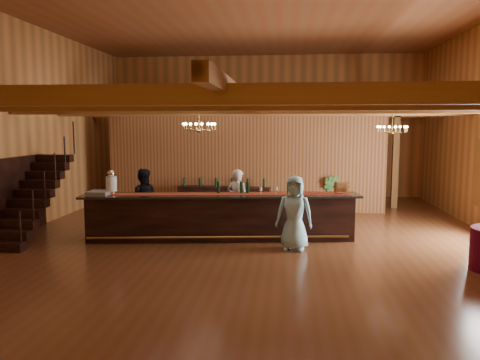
# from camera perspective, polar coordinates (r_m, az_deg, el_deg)

# --- Properties ---
(floor) EXTENTS (14.00, 14.00, 0.00)m
(floor) POSITION_cam_1_polar(r_m,az_deg,el_deg) (11.99, 1.44, -6.80)
(floor) COLOR brown
(floor) RESTS_ON ground
(ceiling) EXTENTS (14.00, 14.00, 0.00)m
(ceiling) POSITION_cam_1_polar(r_m,az_deg,el_deg) (11.96, 1.52, 19.75)
(ceiling) COLOR brown
(ceiling) RESTS_ON wall_back
(wall_back) EXTENTS (12.00, 0.10, 5.50)m
(wall_back) POSITION_cam_1_polar(r_m,az_deg,el_deg) (18.64, 3.10, 6.56)
(wall_back) COLOR #BD783B
(wall_back) RESTS_ON floor
(wall_front) EXTENTS (12.00, 0.10, 5.50)m
(wall_front) POSITION_cam_1_polar(r_m,az_deg,el_deg) (4.70, -4.94, 6.01)
(wall_front) COLOR #BD783B
(wall_front) RESTS_ON floor
(wall_left) EXTENTS (0.10, 14.00, 5.50)m
(wall_left) POSITION_cam_1_polar(r_m,az_deg,el_deg) (13.50, -24.98, 5.88)
(wall_left) COLOR #BD783B
(wall_left) RESTS_ON floor
(beam_grid) EXTENTS (11.90, 13.90, 0.39)m
(beam_grid) POSITION_cam_1_polar(r_m,az_deg,el_deg) (12.17, 1.67, 8.78)
(beam_grid) COLOR olive
(beam_grid) RESTS_ON wall_left
(support_posts) EXTENTS (9.20, 10.20, 3.20)m
(support_posts) POSITION_cam_1_polar(r_m,az_deg,el_deg) (11.22, 1.27, 0.57)
(support_posts) COLOR olive
(support_posts) RESTS_ON floor
(partition_wall) EXTENTS (9.00, 0.18, 3.10)m
(partition_wall) POSITION_cam_1_polar(r_m,az_deg,el_deg) (15.24, 0.57, 2.01)
(partition_wall) COLOR brown
(partition_wall) RESTS_ON floor
(staircase) EXTENTS (1.00, 2.80, 2.00)m
(staircase) POSITION_cam_1_polar(r_m,az_deg,el_deg) (12.71, -24.15, -2.02)
(staircase) COLOR black
(staircase) RESTS_ON floor
(backroom_boxes) EXTENTS (4.10, 0.60, 1.10)m
(backroom_boxes) POSITION_cam_1_polar(r_m,az_deg,el_deg) (17.31, 1.85, -0.82)
(backroom_boxes) COLOR black
(backroom_boxes) RESTS_ON floor
(tasting_bar) EXTENTS (6.81, 1.69, 1.14)m
(tasting_bar) POSITION_cam_1_polar(r_m,az_deg,el_deg) (11.49, -2.33, -4.48)
(tasting_bar) COLOR black
(tasting_bar) RESTS_ON floor
(beverage_dispenser) EXTENTS (0.26, 0.26, 0.60)m
(beverage_dispenser) POSITION_cam_1_polar(r_m,az_deg,el_deg) (11.75, -15.41, -0.31)
(beverage_dispenser) COLOR silver
(beverage_dispenser) RESTS_ON tasting_bar
(glass_rack_tray) EXTENTS (0.50, 0.50, 0.10)m
(glass_rack_tray) POSITION_cam_1_polar(r_m,az_deg,el_deg) (11.75, -16.78, -1.53)
(glass_rack_tray) COLOR gray
(glass_rack_tray) RESTS_ON tasting_bar
(raffle_drum) EXTENTS (0.34, 0.24, 0.30)m
(raffle_drum) POSITION_cam_1_polar(r_m,az_deg,el_deg) (11.65, 12.24, -0.84)
(raffle_drum) COLOR #A26E2B
(raffle_drum) RESTS_ON tasting_bar
(bar_bottle_0) EXTENTS (0.07, 0.07, 0.30)m
(bar_bottle_0) POSITION_cam_1_polar(r_m,az_deg,el_deg) (11.50, -2.66, -0.91)
(bar_bottle_0) COLOR black
(bar_bottle_0) RESTS_ON tasting_bar
(bar_bottle_1) EXTENTS (0.07, 0.07, 0.30)m
(bar_bottle_1) POSITION_cam_1_polar(r_m,az_deg,el_deg) (11.50, 0.16, -0.91)
(bar_bottle_1) COLOR black
(bar_bottle_1) RESTS_ON tasting_bar
(bar_bottle_2) EXTENTS (0.07, 0.07, 0.30)m
(bar_bottle_2) POSITION_cam_1_polar(r_m,az_deg,el_deg) (11.51, 0.95, -0.90)
(bar_bottle_2) COLOR black
(bar_bottle_2) RESTS_ON tasting_bar
(backbar_shelf) EXTENTS (2.99, 0.72, 0.83)m
(backbar_shelf) POSITION_cam_1_polar(r_m,az_deg,el_deg) (15.03, -1.98, -2.41)
(backbar_shelf) COLOR black
(backbar_shelf) RESTS_ON floor
(chandelier_left) EXTENTS (0.80, 0.80, 0.58)m
(chandelier_left) POSITION_cam_1_polar(r_m,az_deg,el_deg) (11.55, -5.01, 6.55)
(chandelier_left) COLOR #AE8642
(chandelier_left) RESTS_ON beam_grid
(chandelier_right) EXTENTS (0.80, 0.80, 0.66)m
(chandelier_right) POSITION_cam_1_polar(r_m,az_deg,el_deg) (13.43, 18.06, 5.96)
(chandelier_right) COLOR #AE8642
(chandelier_right) RESTS_ON beam_grid
(bartender) EXTENTS (0.72, 0.60, 1.68)m
(bartender) POSITION_cam_1_polar(r_m,az_deg,el_deg) (12.11, -0.30, -2.61)
(bartender) COLOR silver
(bartender) RESTS_ON floor
(staff_second) EXTENTS (0.91, 0.76, 1.66)m
(staff_second) POSITION_cam_1_polar(r_m,az_deg,el_deg) (12.63, -11.73, -2.39)
(staff_second) COLOR black
(staff_second) RESTS_ON floor
(guest) EXTENTS (0.90, 0.67, 1.68)m
(guest) POSITION_cam_1_polar(r_m,az_deg,el_deg) (10.57, 6.64, -4.02)
(guest) COLOR #8DCCDF
(guest) RESTS_ON floor
(floor_plant) EXTENTS (0.77, 0.68, 1.20)m
(floor_plant) POSITION_cam_1_polar(r_m,az_deg,el_deg) (15.29, 10.79, -1.67)
(floor_plant) COLOR #346E2F
(floor_plant) RESTS_ON floor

